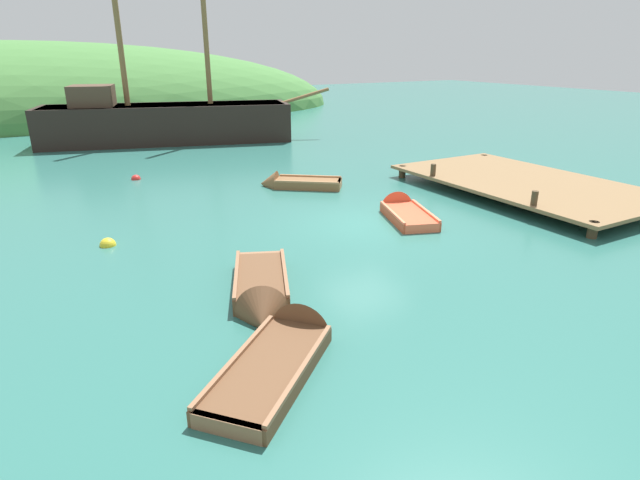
% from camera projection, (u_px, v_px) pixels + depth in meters
% --- Properties ---
extents(ground_plane, '(120.00, 120.00, 0.00)m').
position_uv_depth(ground_plane, '(365.00, 223.00, 15.87)').
color(ground_plane, '#2D6B60').
extents(dock, '(5.44, 9.28, 1.53)m').
position_uv_depth(dock, '(525.00, 183.00, 19.09)').
color(dock, olive).
rests_on(dock, ground).
extents(shore_hill, '(54.16, 22.59, 11.51)m').
position_uv_depth(shore_hill, '(25.00, 117.00, 41.27)').
color(shore_hill, '#477F3D').
rests_on(shore_hill, ground).
extents(sailing_ship, '(16.23, 6.96, 11.45)m').
position_uv_depth(sailing_ship, '(166.00, 128.00, 29.51)').
color(sailing_ship, black).
rests_on(sailing_ship, ground).
extents(rowboat_outer_right, '(2.07, 3.20, 1.11)m').
position_uv_depth(rowboat_outer_right, '(403.00, 213.00, 16.58)').
color(rowboat_outer_right, '#C64C2D').
rests_on(rowboat_outer_right, ground).
extents(rowboat_center, '(2.33, 3.48, 1.09)m').
position_uv_depth(rowboat_center, '(261.00, 293.00, 11.03)').
color(rowboat_center, brown).
rests_on(rowboat_center, ground).
extents(rowboat_far, '(3.47, 3.26, 1.16)m').
position_uv_depth(rowboat_far, '(285.00, 352.00, 8.95)').
color(rowboat_far, brown).
rests_on(rowboat_far, ground).
extents(rowboat_outer_left, '(3.14, 2.76, 1.03)m').
position_uv_depth(rowboat_outer_left, '(295.00, 185.00, 20.05)').
color(rowboat_outer_left, brown).
rests_on(rowboat_outer_left, ground).
extents(buoy_yellow, '(0.44, 0.44, 0.44)m').
position_uv_depth(buoy_yellow, '(108.00, 246.00, 14.05)').
color(buoy_yellow, yellow).
rests_on(buoy_yellow, ground).
extents(buoy_red, '(0.39, 0.39, 0.39)m').
position_uv_depth(buoy_red, '(136.00, 179.00, 21.25)').
color(buoy_red, red).
rests_on(buoy_red, ground).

